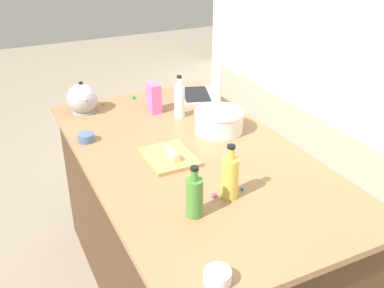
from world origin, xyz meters
name	(u,v)px	position (x,y,z in m)	size (l,w,h in m)	color
island_counter	(192,228)	(0.00, 0.00, 0.45)	(1.80, 1.01, 0.90)	#4C331E
laptop	(204,90)	(-0.65, 0.40, 0.95)	(0.36, 0.32, 0.22)	#B7B7BC
mixing_bowl_large	(219,120)	(-0.16, 0.24, 0.96)	(0.26, 0.26, 0.12)	white
bottle_olive	(194,196)	(0.45, -0.21, 0.99)	(0.07, 0.07, 0.21)	#4C8C38
bottle_oil	(230,177)	(0.40, -0.03, 0.99)	(0.07, 0.07, 0.24)	#DBC64C
bottle_vinegar	(180,100)	(-0.43, 0.13, 1.00)	(0.06, 0.06, 0.24)	white
kettle	(83,99)	(-0.74, -0.34, 0.98)	(0.21, 0.18, 0.20)	#ADADB2
cutting_board	(169,157)	(0.00, -0.12, 0.91)	(0.28, 0.22, 0.02)	tan
butter_stick_left	(171,155)	(0.03, -0.12, 0.94)	(0.11, 0.04, 0.04)	#F4E58C
ramekin_small	(86,138)	(-0.35, -0.43, 0.92)	(0.08, 0.08, 0.04)	slate
ramekin_medium	(217,277)	(0.80, -0.31, 0.92)	(0.09, 0.09, 0.04)	white
candy_bag	(154,98)	(-0.56, 0.03, 0.99)	(0.09, 0.06, 0.17)	pink
candy_0	(242,189)	(0.39, 0.04, 0.91)	(0.02, 0.02, 0.02)	blue
candy_1	(104,104)	(-0.79, -0.21, 0.91)	(0.02, 0.02, 0.02)	orange
candy_2	(134,97)	(-0.81, -0.01, 0.91)	(0.02, 0.02, 0.02)	green
candy_3	(214,195)	(0.38, -0.09, 0.91)	(0.02, 0.02, 0.02)	#CC3399
candy_4	(221,126)	(-0.20, 0.28, 0.91)	(0.02, 0.02, 0.02)	blue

